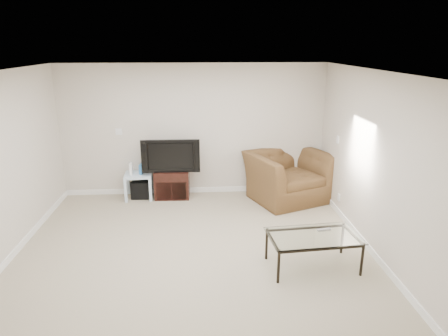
{
  "coord_description": "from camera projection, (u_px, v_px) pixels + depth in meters",
  "views": [
    {
      "loc": [
        0.12,
        -4.96,
        2.84
      ],
      "look_at": [
        0.5,
        1.2,
        0.9
      ],
      "focal_mm": 32.0,
      "sensor_mm": 36.0,
      "label": 1
    }
  ],
  "objects": [
    {
      "name": "ceiling",
      "position": [
        189.0,
        72.0,
        4.82
      ],
      "size": [
        5.0,
        5.0,
        0.0
      ],
      "primitive_type": "plane",
      "color": "white",
      "rests_on": "ground"
    },
    {
      "name": "subwoofer",
      "position": [
        141.0,
        189.0,
        7.65
      ],
      "size": [
        0.35,
        0.35,
        0.33
      ],
      "primitive_type": "cube",
      "rotation": [
        0.0,
        0.0,
        -0.05
      ],
      "color": "black",
      "rests_on": "floor"
    },
    {
      "name": "tv_stand",
      "position": [
        172.0,
        183.0,
        7.63
      ],
      "size": [
        0.66,
        0.46,
        0.54
      ],
      "primitive_type": null,
      "rotation": [
        0.0,
        0.0,
        -0.02
      ],
      "color": "black",
      "rests_on": "floor"
    },
    {
      "name": "plate_back",
      "position": [
        119.0,
        132.0,
        7.48
      ],
      "size": [
        0.12,
        0.02,
        0.12
      ],
      "primitive_type": "cube",
      "color": "white",
      "rests_on": "wall_back"
    },
    {
      "name": "television",
      "position": [
        171.0,
        155.0,
        7.44
      ],
      "size": [
        1.0,
        0.2,
        0.62
      ],
      "primitive_type": "imported",
      "rotation": [
        0.0,
        0.0,
        -0.0
      ],
      "color": "black",
      "rests_on": "tv_stand"
    },
    {
      "name": "dvd_player",
      "position": [
        172.0,
        175.0,
        7.55
      ],
      "size": [
        0.35,
        0.25,
        0.05
      ],
      "primitive_type": "cube",
      "rotation": [
        0.0,
        0.0,
        -0.02
      ],
      "color": "black",
      "rests_on": "tv_stand"
    },
    {
      "name": "game_console",
      "position": [
        131.0,
        169.0,
        7.47
      ],
      "size": [
        0.06,
        0.16,
        0.22
      ],
      "primitive_type": "cube",
      "rotation": [
        0.0,
        0.0,
        0.03
      ],
      "color": "white",
      "rests_on": "side_table"
    },
    {
      "name": "plate_right_outlet",
      "position": [
        339.0,
        197.0,
        6.87
      ],
      "size": [
        0.02,
        0.08,
        0.12
      ],
      "primitive_type": "cube",
      "color": "white",
      "rests_on": "wall_right"
    },
    {
      "name": "plate_right_switch",
      "position": [
        338.0,
        140.0,
        6.87
      ],
      "size": [
        0.02,
        0.09,
        0.13
      ],
      "primitive_type": "cube",
      "color": "white",
      "rests_on": "wall_right"
    },
    {
      "name": "wall_right",
      "position": [
        378.0,
        167.0,
        5.34
      ],
      "size": [
        0.02,
        5.0,
        2.5
      ],
      "primitive_type": "cube",
      "color": "silver",
      "rests_on": "ground"
    },
    {
      "name": "remote",
      "position": [
        324.0,
        230.0,
        5.3
      ],
      "size": [
        0.19,
        0.08,
        0.02
      ],
      "primitive_type": "cube",
      "rotation": [
        0.0,
        0.0,
        0.16
      ],
      "color": "#B2B2B7",
      "rests_on": "coffee_table"
    },
    {
      "name": "game_case",
      "position": [
        141.0,
        169.0,
        7.49
      ],
      "size": [
        0.06,
        0.14,
        0.19
      ],
      "primitive_type": "cube",
      "rotation": [
        0.0,
        0.0,
        -0.09
      ],
      "color": "#337FCC",
      "rests_on": "side_table"
    },
    {
      "name": "recliner",
      "position": [
        288.0,
        168.0,
        7.45
      ],
      "size": [
        1.62,
        1.35,
        1.21
      ],
      "primitive_type": "imported",
      "rotation": [
        0.0,
        0.0,
        0.39
      ],
      "color": "brown",
      "rests_on": "floor"
    },
    {
      "name": "wall_back",
      "position": [
        194.0,
        131.0,
        7.58
      ],
      "size": [
        5.0,
        0.02,
        2.5
      ],
      "primitive_type": "cube",
      "color": "silver",
      "rests_on": "ground"
    },
    {
      "name": "side_table",
      "position": [
        139.0,
        186.0,
        7.61
      ],
      "size": [
        0.53,
        0.53,
        0.48
      ],
      "primitive_type": null,
      "rotation": [
        0.0,
        0.0,
        0.06
      ],
      "color": "silver",
      "rests_on": "floor"
    },
    {
      "name": "coffee_table",
      "position": [
        313.0,
        251.0,
        5.23
      ],
      "size": [
        1.22,
        0.76,
        0.46
      ],
      "primitive_type": null,
      "rotation": [
        0.0,
        0.0,
        0.09
      ],
      "color": "black",
      "rests_on": "floor"
    },
    {
      "name": "floor",
      "position": [
        194.0,
        256.0,
        5.57
      ],
      "size": [
        5.0,
        5.0,
        0.0
      ],
      "primitive_type": "plane",
      "color": "tan",
      "rests_on": "ground"
    }
  ]
}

